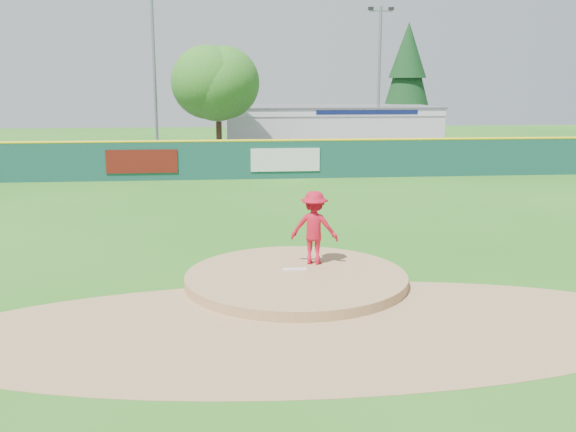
{
  "coord_description": "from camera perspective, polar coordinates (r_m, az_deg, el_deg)",
  "views": [
    {
      "loc": [
        -1.72,
        -15.19,
        4.86
      ],
      "look_at": [
        0.0,
        2.0,
        1.3
      ],
      "focal_mm": 40.0,
      "sensor_mm": 36.0,
      "label": 1
    }
  ],
  "objects": [
    {
      "name": "infield_dirt_arc",
      "position": [
        13.23,
        2.19,
        -9.89
      ],
      "size": [
        15.4,
        15.4,
        0.01
      ],
      "primitive_type": "cylinder",
      "color": "#9E774C",
      "rests_on": "ground"
    },
    {
      "name": "conifer_tree",
      "position": [
        53.27,
        10.56,
        12.18
      ],
      "size": [
        4.4,
        4.4,
        9.5
      ],
      "color": "#382314",
      "rests_on": "ground"
    },
    {
      "name": "light_pole_left",
      "position": [
        42.42,
        -11.81,
        13.01
      ],
      "size": [
        1.75,
        0.25,
        11.0
      ],
      "color": "gray",
      "rests_on": "ground"
    },
    {
      "name": "playground_slide",
      "position": [
        39.81,
        -23.24,
        4.67
      ],
      "size": [
        0.86,
        2.42,
        1.33
      ],
      "color": "#1B31E9",
      "rests_on": "ground"
    },
    {
      "name": "pitchers_mound",
      "position": [
        16.04,
        0.72,
        -5.99
      ],
      "size": [
        5.5,
        5.5,
        0.5
      ],
      "primitive_type": "cylinder",
      "color": "#9E774C",
      "rests_on": "ground"
    },
    {
      "name": "pool_building_grp",
      "position": [
        47.92,
        3.6,
        7.79
      ],
      "size": [
        15.2,
        8.2,
        3.31
      ],
      "color": "silver",
      "rests_on": "ground"
    },
    {
      "name": "van",
      "position": [
        37.76,
        -7.72,
        5.12
      ],
      "size": [
        4.6,
        2.32,
        1.25
      ],
      "primitive_type": "imported",
      "rotation": [
        0.0,
        0.0,
        1.51
      ],
      "color": "white",
      "rests_on": "parking_lot"
    },
    {
      "name": "pitching_rubber",
      "position": [
        16.25,
        0.6,
        -4.77
      ],
      "size": [
        0.6,
        0.15,
        0.04
      ],
      "primitive_type": "cube",
      "color": "white",
      "rests_on": "pitchers_mound"
    },
    {
      "name": "outfield_fence",
      "position": [
        33.45,
        -2.74,
        5.15
      ],
      "size": [
        40.0,
        0.14,
        2.07
      ],
      "color": "#14433D",
      "rests_on": "ground"
    },
    {
      "name": "parking_lot",
      "position": [
        42.5,
        -3.38,
        5.07
      ],
      "size": [
        44.0,
        16.0,
        0.02
      ],
      "primitive_type": "cube",
      "color": "#38383A",
      "rests_on": "ground"
    },
    {
      "name": "deciduous_tree",
      "position": [
        40.19,
        -6.24,
        11.13
      ],
      "size": [
        5.6,
        5.6,
        7.36
      ],
      "color": "#382314",
      "rests_on": "ground"
    },
    {
      "name": "light_pole_right",
      "position": [
        45.48,
        8.11,
        12.39
      ],
      "size": [
        1.75,
        0.25,
        10.0
      ],
      "color": "gray",
      "rests_on": "ground"
    },
    {
      "name": "ground",
      "position": [
        16.04,
        0.72,
        -5.99
      ],
      "size": [
        120.0,
        120.0,
        0.0
      ],
      "primitive_type": "plane",
      "color": "#286B19",
      "rests_on": "ground"
    },
    {
      "name": "fence_banners",
      "position": [
        33.34,
        -6.57,
        4.91
      ],
      "size": [
        10.95,
        0.04,
        1.2
      ],
      "color": "#61140D",
      "rests_on": "ground"
    },
    {
      "name": "pitcher",
      "position": [
        16.65,
        2.35,
        -1.03
      ],
      "size": [
        1.39,
        1.05,
        1.92
      ],
      "primitive_type": "imported",
      "rotation": [
        0.0,
        0.0,
        2.84
      ],
      "color": "red",
      "rests_on": "pitchers_mound"
    }
  ]
}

